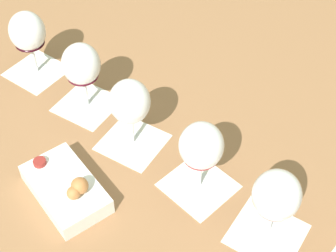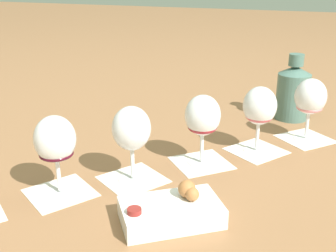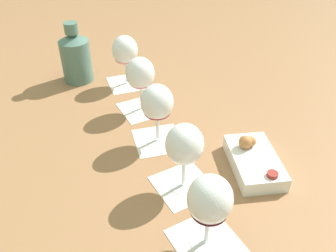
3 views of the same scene
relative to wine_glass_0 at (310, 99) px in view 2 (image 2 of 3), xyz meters
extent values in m
plane|color=#936642|center=(0.27, 0.30, -0.11)|extent=(8.00, 8.00, 0.00)
cube|color=silver|center=(0.00, 0.00, -0.11)|extent=(0.17, 0.17, 0.00)
cube|color=silver|center=(0.11, 0.12, -0.11)|extent=(0.16, 0.16, 0.00)
cube|color=silver|center=(0.21, 0.24, -0.11)|extent=(0.17, 0.17, 0.00)
cube|color=silver|center=(0.32, 0.37, -0.11)|extent=(0.16, 0.16, 0.00)
cube|color=silver|center=(0.43, 0.47, -0.11)|extent=(0.16, 0.16, 0.00)
cylinder|color=white|center=(0.00, 0.00, -0.10)|extent=(0.06, 0.06, 0.01)
cylinder|color=white|center=(0.00, 0.00, -0.07)|extent=(0.01, 0.01, 0.07)
ellipsoid|color=white|center=(0.00, 0.00, 0.01)|extent=(0.08, 0.08, 0.09)
ellipsoid|color=pink|center=(0.00, 0.00, -0.02)|extent=(0.07, 0.07, 0.02)
cylinder|color=white|center=(0.11, 0.12, -0.10)|extent=(0.06, 0.06, 0.01)
cylinder|color=white|center=(0.11, 0.12, -0.07)|extent=(0.01, 0.01, 0.07)
ellipsoid|color=white|center=(0.11, 0.12, 0.01)|extent=(0.08, 0.08, 0.09)
ellipsoid|color=#CC515B|center=(0.11, 0.12, -0.02)|extent=(0.07, 0.07, 0.03)
cylinder|color=white|center=(0.21, 0.24, -0.10)|extent=(0.06, 0.06, 0.01)
cylinder|color=white|center=(0.21, 0.24, -0.07)|extent=(0.01, 0.01, 0.07)
ellipsoid|color=white|center=(0.21, 0.24, 0.01)|extent=(0.08, 0.08, 0.09)
ellipsoid|color=maroon|center=(0.21, 0.24, -0.02)|extent=(0.07, 0.07, 0.03)
cylinder|color=white|center=(0.32, 0.37, -0.10)|extent=(0.06, 0.06, 0.01)
cylinder|color=white|center=(0.32, 0.37, -0.07)|extent=(0.01, 0.01, 0.07)
ellipsoid|color=white|center=(0.32, 0.37, 0.01)|extent=(0.08, 0.08, 0.09)
ellipsoid|color=maroon|center=(0.32, 0.37, -0.01)|extent=(0.07, 0.07, 0.04)
cylinder|color=white|center=(0.43, 0.47, -0.10)|extent=(0.06, 0.06, 0.01)
cylinder|color=white|center=(0.43, 0.47, -0.07)|extent=(0.01, 0.01, 0.07)
ellipsoid|color=white|center=(0.43, 0.47, 0.01)|extent=(0.08, 0.08, 0.09)
ellipsoid|color=#460E1D|center=(0.43, 0.47, -0.02)|extent=(0.07, 0.07, 0.02)
cylinder|color=#4C7066|center=(0.05, -0.15, -0.04)|extent=(0.09, 0.09, 0.13)
cone|color=#4C7066|center=(0.05, -0.15, 0.04)|extent=(0.09, 0.09, 0.02)
cylinder|color=#4C7066|center=(0.05, -0.15, 0.07)|extent=(0.04, 0.04, 0.03)
cube|color=white|center=(0.19, 0.48, -0.09)|extent=(0.20, 0.18, 0.04)
cylinder|color=maroon|center=(0.24, 0.53, -0.07)|extent=(0.02, 0.02, 0.01)
sphere|color=#B2703D|center=(0.16, 0.46, -0.06)|extent=(0.02, 0.02, 0.02)
sphere|color=#B2703D|center=(0.18, 0.45, -0.06)|extent=(0.03, 0.03, 0.03)
camera|label=1|loc=(-0.37, 0.30, 0.68)|focal=55.00mm
camera|label=2|loc=(-0.03, 1.08, 0.31)|focal=45.00mm
camera|label=3|loc=(0.83, 0.60, 0.46)|focal=38.00mm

